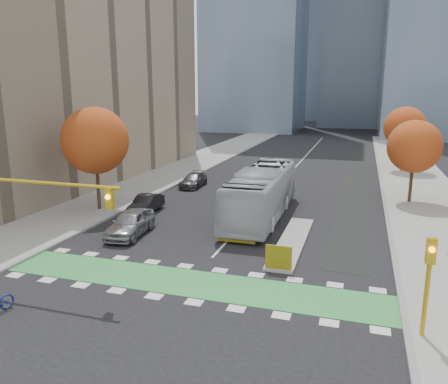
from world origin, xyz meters
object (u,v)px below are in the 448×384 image
Objects in this scene: traffic_signal_west at (22,202)px; parked_car_b at (146,204)px; parked_car_a at (130,223)px; tree_east_near at (414,147)px; hazard_board at (279,257)px; tree_west at (95,141)px; bus at (262,193)px; parked_car_c at (193,180)px; traffic_signal_east at (429,273)px; tree_east_far at (405,127)px.

parked_car_b is at bearing 90.67° from traffic_signal_west.
parked_car_a is 1.15× the size of parked_car_b.
parked_car_a is at bearing -141.42° from tree_east_near.
parked_car_a is (-18.50, -14.76, -4.02)m from tree_east_near.
hazard_board is 18.44m from tree_west.
bus is 12.44m from parked_car_c.
parked_car_c is (-1.58, 15.43, -0.18)m from parked_car_a.
parked_car_a is at bearing 155.49° from traffic_signal_east.
traffic_signal_west is 0.63× the size of bus.
tree_east_near reaches higher than traffic_signal_east.
tree_east_near is at bearing 33.43° from parked_car_a.
hazard_board is 0.18× the size of tree_east_far.
bus is (8.77, 14.61, -2.14)m from traffic_signal_west.
tree_east_far reaches higher than traffic_signal_east.
tree_east_near reaches higher than traffic_signal_west.
bus is at bearing -116.01° from tree_east_far.
tree_west is 25.90m from traffic_signal_east.
traffic_signal_west is at bearing -179.99° from traffic_signal_east.
parked_car_c is at bearing 90.37° from traffic_signal_west.
tree_east_far is at bearing 47.40° from parked_car_b.
parked_car_b is at bearing 101.61° from parked_car_a.
tree_east_near is at bearing 34.46° from bus.
bus is (-11.16, -7.90, -2.97)m from tree_east_near.
hazard_board is 10.93m from parked_car_a.
tree_east_near is at bearing -91.79° from tree_east_far.
tree_east_far is at bearing 87.03° from traffic_signal_east.
tree_west reaches higher than traffic_signal_east.
tree_east_near reaches higher than parked_car_a.
traffic_signal_west reaches higher than traffic_signal_east.
parked_car_a is 15.52m from parked_car_c.
hazard_board is at bearing -25.99° from tree_west.
parked_car_a is at bearing -86.05° from parked_car_c.
hazard_board is at bearing -104.12° from tree_east_far.
tree_west is 13.25m from traffic_signal_west.
traffic_signal_east reaches higher than parked_car_b.
bus is (-11.66, -23.90, -3.34)m from tree_east_far.
bus reaches higher than parked_car_c.
tree_west is 12.40m from parked_car_c.
tree_west is 1.66× the size of parked_car_a.
hazard_board is at bearing -21.31° from parked_car_a.
traffic_signal_east is 0.89× the size of parked_car_c.
tree_west is at bearing 134.00° from parked_car_a.
tree_east_near is at bearing 86.19° from traffic_signal_east.
tree_east_far is 26.80m from bus.
tree_east_far is 0.90× the size of traffic_signal_west.
hazard_board is 19.93m from tree_east_near.
tree_east_far reaches higher than parked_car_b.
traffic_signal_west is 1.99× the size of parked_car_b.
parked_car_c is (-20.58, -15.32, -4.57)m from tree_east_far.
tree_east_far is (24.50, 26.00, -0.38)m from tree_west.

